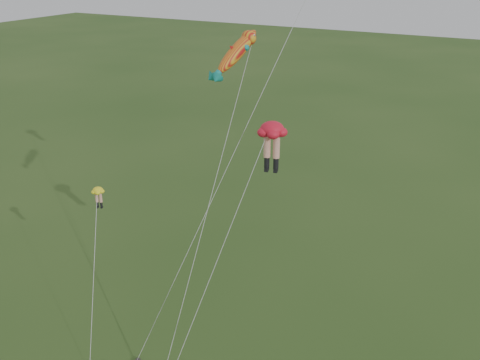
% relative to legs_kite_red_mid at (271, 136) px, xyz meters
% --- Properties ---
extents(legs_kite_red_mid, '(4.30, 8.30, 15.17)m').
position_rel_legs_kite_red_mid_xyz_m(legs_kite_red_mid, '(0.00, 0.00, 0.00)').
color(legs_kite_red_mid, red).
rests_on(legs_kite_red_mid, ground).
extents(legs_kite_yellow, '(3.30, 5.77, 9.61)m').
position_rel_legs_kite_red_mid_xyz_m(legs_kite_yellow, '(-11.14, -1.64, -5.69)').
color(legs_kite_yellow, yellow).
rests_on(legs_kite_yellow, ground).
extents(fish_kite, '(1.93, 10.52, 19.53)m').
position_rel_legs_kite_red_mid_xyz_m(fish_kite, '(-3.19, 2.16, 3.66)').
color(fish_kite, gold).
rests_on(fish_kite, ground).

